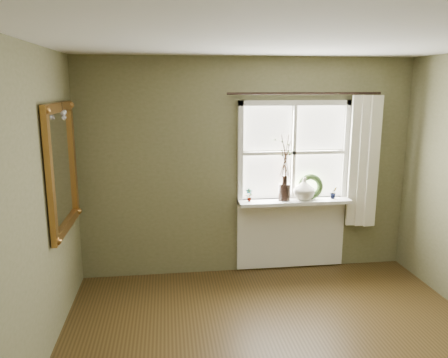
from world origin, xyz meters
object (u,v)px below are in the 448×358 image
cream_vase (304,189)px  gilt_mirror (62,167)px  wreath (311,189)px  dark_jug (284,192)px

cream_vase → gilt_mirror: 2.74m
wreath → cream_vase: bearing=-156.1°
dark_jug → gilt_mirror: size_ratio=0.16×
dark_jug → cream_vase: 0.25m
dark_jug → wreath: wreath is taller
cream_vase → wreath: wreath is taller
cream_vase → gilt_mirror: size_ratio=0.22×
dark_jug → cream_vase: size_ratio=0.76×
wreath → gilt_mirror: bearing=-165.1°
dark_jug → wreath: bearing=6.7°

